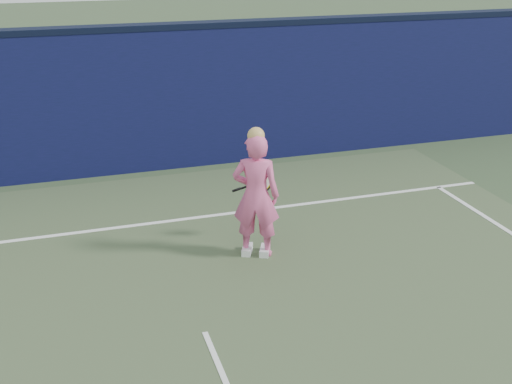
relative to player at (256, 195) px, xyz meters
name	(u,v)px	position (x,y,z in m)	size (l,w,h in m)	color
backstop_wall	(131,103)	(-1.09, 3.88, 0.39)	(24.00, 0.40, 2.50)	#0B1033
wall_cap	(126,28)	(-1.09, 3.88, 1.69)	(24.00, 0.42, 0.10)	black
player	(256,195)	(0.00, 0.00, 0.00)	(0.73, 0.63, 1.78)	#E75A94
racket	(260,183)	(0.20, 0.44, -0.01)	(0.57, 0.15, 0.31)	black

